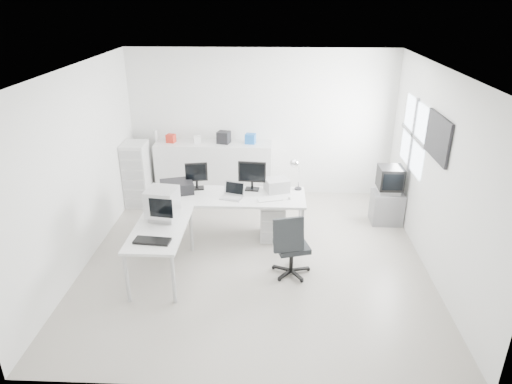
{
  "coord_description": "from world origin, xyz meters",
  "views": [
    {
      "loc": [
        0.27,
        -5.94,
        3.7
      ],
      "look_at": [
        0.0,
        0.2,
        1.0
      ],
      "focal_mm": 32.0,
      "sensor_mm": 36.0,
      "label": 1
    }
  ],
  "objects_px": {
    "crt_monitor": "(162,204)",
    "filing_cabinet": "(137,174)",
    "drawer_pedestal": "(273,220)",
    "lcd_monitor_small": "(197,176)",
    "inkjet_printer": "(177,187)",
    "sideboard": "(214,170)",
    "laser_printer": "(277,185)",
    "main_desk": "(230,217)",
    "crt_tv": "(390,180)",
    "office_chair": "(292,243)",
    "lcd_monitor_large": "(252,176)",
    "side_desk": "(162,251)",
    "laptop": "(232,192)",
    "tv_cabinet": "(387,207)"
  },
  "relations": [
    {
      "from": "laser_printer",
      "to": "crt_monitor",
      "type": "xyz_separation_m",
      "value": [
        -1.6,
        -1.07,
        0.14
      ]
    },
    {
      "from": "sideboard",
      "to": "crt_tv",
      "type": "bearing_deg",
      "value": -17.3
    },
    {
      "from": "laptop",
      "to": "crt_tv",
      "type": "bearing_deg",
      "value": 32.8
    },
    {
      "from": "inkjet_printer",
      "to": "laptop",
      "type": "relative_size",
      "value": 1.47
    },
    {
      "from": "lcd_monitor_small",
      "to": "main_desk",
      "type": "bearing_deg",
      "value": -34.97
    },
    {
      "from": "drawer_pedestal",
      "to": "filing_cabinet",
      "type": "height_order",
      "value": "filing_cabinet"
    },
    {
      "from": "main_desk",
      "to": "crt_monitor",
      "type": "distance_m",
      "value": 1.35
    },
    {
      "from": "main_desk",
      "to": "crt_tv",
      "type": "height_order",
      "value": "crt_tv"
    },
    {
      "from": "drawer_pedestal",
      "to": "crt_monitor",
      "type": "relative_size",
      "value": 1.26
    },
    {
      "from": "crt_tv",
      "to": "side_desk",
      "type": "bearing_deg",
      "value": -153.39
    },
    {
      "from": "inkjet_printer",
      "to": "filing_cabinet",
      "type": "height_order",
      "value": "filing_cabinet"
    },
    {
      "from": "lcd_monitor_large",
      "to": "filing_cabinet",
      "type": "relative_size",
      "value": 0.39
    },
    {
      "from": "drawer_pedestal",
      "to": "office_chair",
      "type": "relative_size",
      "value": 0.61
    },
    {
      "from": "lcd_monitor_small",
      "to": "laser_printer",
      "type": "height_order",
      "value": "lcd_monitor_small"
    },
    {
      "from": "lcd_monitor_large",
      "to": "office_chair",
      "type": "distance_m",
      "value": 1.49
    },
    {
      "from": "inkjet_printer",
      "to": "side_desk",
      "type": "bearing_deg",
      "value": -107.74
    },
    {
      "from": "drawer_pedestal",
      "to": "inkjet_printer",
      "type": "distance_m",
      "value": 1.64
    },
    {
      "from": "office_chair",
      "to": "crt_tv",
      "type": "distance_m",
      "value": 2.4
    },
    {
      "from": "lcd_monitor_small",
      "to": "laptop",
      "type": "xyz_separation_m",
      "value": [
        0.6,
        -0.35,
        -0.11
      ]
    },
    {
      "from": "crt_monitor",
      "to": "filing_cabinet",
      "type": "xyz_separation_m",
      "value": [
        -0.99,
        2.06,
        -0.38
      ]
    },
    {
      "from": "lcd_monitor_small",
      "to": "lcd_monitor_large",
      "type": "relative_size",
      "value": 0.96
    },
    {
      "from": "inkjet_printer",
      "to": "lcd_monitor_large",
      "type": "height_order",
      "value": "lcd_monitor_large"
    },
    {
      "from": "inkjet_printer",
      "to": "sideboard",
      "type": "height_order",
      "value": "sideboard"
    },
    {
      "from": "side_desk",
      "to": "filing_cabinet",
      "type": "height_order",
      "value": "filing_cabinet"
    },
    {
      "from": "main_desk",
      "to": "filing_cabinet",
      "type": "relative_size",
      "value": 1.99
    },
    {
      "from": "office_chair",
      "to": "filing_cabinet",
      "type": "xyz_separation_m",
      "value": [
        -2.81,
        2.22,
        0.11
      ]
    },
    {
      "from": "crt_monitor",
      "to": "office_chair",
      "type": "height_order",
      "value": "crt_monitor"
    },
    {
      "from": "inkjet_printer",
      "to": "laser_printer",
      "type": "relative_size",
      "value": 1.41
    },
    {
      "from": "main_desk",
      "to": "laptop",
      "type": "distance_m",
      "value": 0.5
    },
    {
      "from": "laser_printer",
      "to": "lcd_monitor_small",
      "type": "bearing_deg",
      "value": 159.63
    },
    {
      "from": "crt_tv",
      "to": "sideboard",
      "type": "bearing_deg",
      "value": 162.7
    },
    {
      "from": "tv_cabinet",
      "to": "crt_tv",
      "type": "distance_m",
      "value": 0.51
    },
    {
      "from": "main_desk",
      "to": "office_chair",
      "type": "distance_m",
      "value": 1.41
    },
    {
      "from": "office_chair",
      "to": "sideboard",
      "type": "height_order",
      "value": "sideboard"
    },
    {
      "from": "main_desk",
      "to": "office_chair",
      "type": "height_order",
      "value": "office_chair"
    },
    {
      "from": "office_chair",
      "to": "crt_tv",
      "type": "height_order",
      "value": "crt_tv"
    },
    {
      "from": "crt_monitor",
      "to": "filing_cabinet",
      "type": "bearing_deg",
      "value": 123.94
    },
    {
      "from": "side_desk",
      "to": "laser_printer",
      "type": "distance_m",
      "value": 2.13
    },
    {
      "from": "main_desk",
      "to": "crt_monitor",
      "type": "bearing_deg",
      "value": -135.0
    },
    {
      "from": "laptop",
      "to": "laser_printer",
      "type": "relative_size",
      "value": 0.96
    },
    {
      "from": "inkjet_printer",
      "to": "tv_cabinet",
      "type": "distance_m",
      "value": 3.6
    },
    {
      "from": "drawer_pedestal",
      "to": "lcd_monitor_small",
      "type": "height_order",
      "value": "lcd_monitor_small"
    },
    {
      "from": "inkjet_printer",
      "to": "main_desk",
      "type": "bearing_deg",
      "value": -24.45
    },
    {
      "from": "laser_printer",
      "to": "sideboard",
      "type": "height_order",
      "value": "sideboard"
    },
    {
      "from": "laptop",
      "to": "laser_printer",
      "type": "xyz_separation_m",
      "value": [
        0.7,
        0.32,
        -0.01
      ]
    },
    {
      "from": "main_desk",
      "to": "filing_cabinet",
      "type": "height_order",
      "value": "filing_cabinet"
    },
    {
      "from": "side_desk",
      "to": "drawer_pedestal",
      "type": "height_order",
      "value": "side_desk"
    },
    {
      "from": "inkjet_printer",
      "to": "filing_cabinet",
      "type": "distance_m",
      "value": 1.5
    },
    {
      "from": "crt_tv",
      "to": "main_desk",
      "type": "bearing_deg",
      "value": -166.09
    },
    {
      "from": "side_desk",
      "to": "lcd_monitor_small",
      "type": "bearing_deg",
      "value": 77.47
    }
  ]
}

